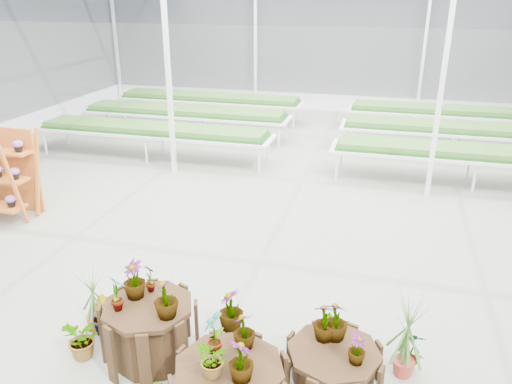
# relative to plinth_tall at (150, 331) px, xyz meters

# --- Properties ---
(ground_plane) EXTENTS (24.00, 24.00, 0.00)m
(ground_plane) POSITION_rel_plinth_tall_xyz_m (0.53, 2.33, -0.38)
(ground_plane) COLOR gray
(ground_plane) RESTS_ON ground
(greenhouse_shell) EXTENTS (18.00, 24.00, 4.50)m
(greenhouse_shell) POSITION_rel_plinth_tall_xyz_m (0.53, 2.33, 1.87)
(greenhouse_shell) COLOR white
(greenhouse_shell) RESTS_ON ground
(steel_frame) EXTENTS (18.00, 24.00, 4.50)m
(steel_frame) POSITION_rel_plinth_tall_xyz_m (0.53, 2.33, 1.87)
(steel_frame) COLOR silver
(steel_frame) RESTS_ON ground
(nursery_benches) EXTENTS (16.00, 7.00, 0.84)m
(nursery_benches) POSITION_rel_plinth_tall_xyz_m (0.53, 9.53, 0.04)
(nursery_benches) COLOR silver
(nursery_benches) RESTS_ON ground
(plinth_tall) EXTENTS (1.44, 1.44, 0.77)m
(plinth_tall) POSITION_rel_plinth_tall_xyz_m (0.00, 0.00, 0.00)
(plinth_tall) COLOR #301E0F
(plinth_tall) RESTS_ON ground
(plinth_low) EXTENTS (1.36, 1.36, 0.49)m
(plinth_low) POSITION_rel_plinth_tall_xyz_m (2.20, 0.10, -0.14)
(plinth_low) COLOR #301E0F
(plinth_low) RESTS_ON ground
(nursery_plants) EXTENTS (4.38, 2.85, 1.26)m
(nursery_plants) POSITION_rel_plinth_tall_xyz_m (0.86, -0.04, 0.13)
(nursery_plants) COLOR #385E25
(nursery_plants) RESTS_ON ground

